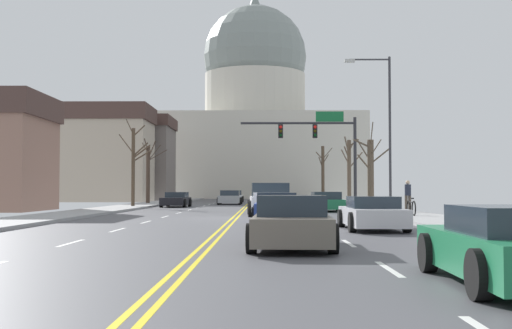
{
  "coord_description": "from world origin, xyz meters",
  "views": [
    {
      "loc": [
        1.37,
        -29.96,
        1.36
      ],
      "look_at": [
        0.65,
        30.32,
        3.67
      ],
      "focal_mm": 45.27,
      "sensor_mm": 36.0,
      "label": 1
    }
  ],
  "objects_px": {
    "sedan_oncoming_01": "(230,198)",
    "pickup_truck_near_01": "(271,201)",
    "signal_gantry": "(322,139)",
    "sedan_near_00": "(326,202)",
    "sedan_near_04": "(292,224)",
    "sedan_oncoming_02": "(233,197)",
    "pedestrian_00": "(408,194)",
    "sedan_oncoming_00": "(176,200)",
    "bicycle_parked": "(411,208)",
    "sedan_near_03": "(372,214)",
    "street_lamp_right": "(384,120)",
    "sedan_near_02": "(276,208)"
  },
  "relations": [
    {
      "from": "street_lamp_right",
      "to": "sedan_oncoming_00",
      "type": "bearing_deg",
      "value": 132.33
    },
    {
      "from": "sedan_near_04",
      "to": "sedan_oncoming_01",
      "type": "xyz_separation_m",
      "value": [
        -3.66,
        42.82,
        0.02
      ]
    },
    {
      "from": "sedan_oncoming_01",
      "to": "bicycle_parked",
      "type": "relative_size",
      "value": 2.5
    },
    {
      "from": "sedan_near_02",
      "to": "bicycle_parked",
      "type": "bearing_deg",
      "value": 25.22
    },
    {
      "from": "sedan_oncoming_02",
      "to": "pedestrian_00",
      "type": "xyz_separation_m",
      "value": [
        10.93,
        -32.16,
        0.52
      ]
    },
    {
      "from": "sedan_near_00",
      "to": "pickup_truck_near_01",
      "type": "xyz_separation_m",
      "value": [
        -3.46,
        -6.34,
        0.18
      ]
    },
    {
      "from": "sedan_near_03",
      "to": "sedan_near_04",
      "type": "height_order",
      "value": "sedan_near_04"
    },
    {
      "from": "sedan_oncoming_00",
      "to": "sedan_oncoming_02",
      "type": "height_order",
      "value": "sedan_oncoming_02"
    },
    {
      "from": "sedan_near_03",
      "to": "pedestrian_00",
      "type": "height_order",
      "value": "pedestrian_00"
    },
    {
      "from": "signal_gantry",
      "to": "sedan_near_00",
      "type": "distance_m",
      "value": 5.93
    },
    {
      "from": "sedan_near_00",
      "to": "sedan_oncoming_00",
      "type": "height_order",
      "value": "sedan_near_00"
    },
    {
      "from": "street_lamp_right",
      "to": "pedestrian_00",
      "type": "relative_size",
      "value": 4.95
    },
    {
      "from": "bicycle_parked",
      "to": "sedan_near_00",
      "type": "bearing_deg",
      "value": 108.36
    },
    {
      "from": "pickup_truck_near_01",
      "to": "sedan_near_03",
      "type": "xyz_separation_m",
      "value": [
        3.28,
        -11.67,
        -0.21
      ]
    },
    {
      "from": "sedan_oncoming_01",
      "to": "pickup_truck_near_01",
      "type": "bearing_deg",
      "value": -82.1
    },
    {
      "from": "sedan_near_00",
      "to": "sedan_near_02",
      "type": "relative_size",
      "value": 1.04
    },
    {
      "from": "pickup_truck_near_01",
      "to": "sedan_oncoming_02",
      "type": "xyz_separation_m",
      "value": [
        -3.5,
        33.73,
        -0.17
      ]
    },
    {
      "from": "sedan_near_02",
      "to": "bicycle_parked",
      "type": "distance_m",
      "value": 7.06
    },
    {
      "from": "signal_gantry",
      "to": "sedan_near_04",
      "type": "distance_m",
      "value": 29.48
    },
    {
      "from": "signal_gantry",
      "to": "bicycle_parked",
      "type": "bearing_deg",
      "value": -77.76
    },
    {
      "from": "sedan_near_04",
      "to": "sedan_oncoming_02",
      "type": "relative_size",
      "value": 0.98
    },
    {
      "from": "sedan_near_02",
      "to": "sedan_oncoming_01",
      "type": "distance_m",
      "value": 30.58
    },
    {
      "from": "signal_gantry",
      "to": "sedan_near_03",
      "type": "height_order",
      "value": "signal_gantry"
    },
    {
      "from": "sedan_near_02",
      "to": "bicycle_parked",
      "type": "xyz_separation_m",
      "value": [
        6.38,
        3.01,
        -0.08
      ]
    },
    {
      "from": "sedan_near_00",
      "to": "sedan_oncoming_00",
      "type": "relative_size",
      "value": 0.98
    },
    {
      "from": "street_lamp_right",
      "to": "sedan_oncoming_02",
      "type": "relative_size",
      "value": 1.91
    },
    {
      "from": "pedestrian_00",
      "to": "signal_gantry",
      "type": "bearing_deg",
      "value": 113.02
    },
    {
      "from": "street_lamp_right",
      "to": "pedestrian_00",
      "type": "xyz_separation_m",
      "value": [
        1.28,
        0.11,
        -4.03
      ]
    },
    {
      "from": "pickup_truck_near_01",
      "to": "street_lamp_right",
      "type": "bearing_deg",
      "value": 13.27
    },
    {
      "from": "pedestrian_00",
      "to": "bicycle_parked",
      "type": "relative_size",
      "value": 0.96
    },
    {
      "from": "sedan_near_04",
      "to": "sedan_oncoming_00",
      "type": "height_order",
      "value": "sedan_near_04"
    },
    {
      "from": "sedan_near_02",
      "to": "signal_gantry",
      "type": "bearing_deg",
      "value": 78.24
    },
    {
      "from": "sedan_near_00",
      "to": "sedan_oncoming_02",
      "type": "bearing_deg",
      "value": 104.25
    },
    {
      "from": "sedan_near_04",
      "to": "signal_gantry",
      "type": "bearing_deg",
      "value": 83.42
    },
    {
      "from": "bicycle_parked",
      "to": "sedan_near_02",
      "type": "bearing_deg",
      "value": -154.78
    },
    {
      "from": "sedan_near_02",
      "to": "sedan_oncoming_01",
      "type": "height_order",
      "value": "sedan_oncoming_01"
    },
    {
      "from": "street_lamp_right",
      "to": "sedan_oncoming_01",
      "type": "height_order",
      "value": "street_lamp_right"
    },
    {
      "from": "sedan_near_04",
      "to": "sedan_oncoming_01",
      "type": "height_order",
      "value": "sedan_oncoming_01"
    },
    {
      "from": "sedan_near_04",
      "to": "pickup_truck_near_01",
      "type": "bearing_deg",
      "value": 90.88
    },
    {
      "from": "sedan_oncoming_00",
      "to": "sedan_oncoming_01",
      "type": "relative_size",
      "value": 1.02
    },
    {
      "from": "pedestrian_00",
      "to": "sedan_near_00",
      "type": "bearing_deg",
      "value": 129.76
    },
    {
      "from": "sedan_oncoming_02",
      "to": "bicycle_parked",
      "type": "xyz_separation_m",
      "value": [
        10.06,
        -36.74,
        -0.08
      ]
    },
    {
      "from": "bicycle_parked",
      "to": "sedan_near_03",
      "type": "bearing_deg",
      "value": -110.8
    },
    {
      "from": "signal_gantry",
      "to": "sedan_near_00",
      "type": "relative_size",
      "value": 1.79
    },
    {
      "from": "sedan_near_02",
      "to": "sedan_oncoming_01",
      "type": "relative_size",
      "value": 0.96
    },
    {
      "from": "sedan_oncoming_00",
      "to": "bicycle_parked",
      "type": "height_order",
      "value": "sedan_oncoming_00"
    },
    {
      "from": "sedan_oncoming_00",
      "to": "pedestrian_00",
      "type": "distance_m",
      "value": 20.44
    },
    {
      "from": "sedan_near_04",
      "to": "sedan_oncoming_02",
      "type": "distance_m",
      "value": 52.33
    },
    {
      "from": "signal_gantry",
      "to": "bicycle_parked",
      "type": "relative_size",
      "value": 4.47
    },
    {
      "from": "sedan_near_00",
      "to": "pickup_truck_near_01",
      "type": "height_order",
      "value": "pickup_truck_near_01"
    }
  ]
}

